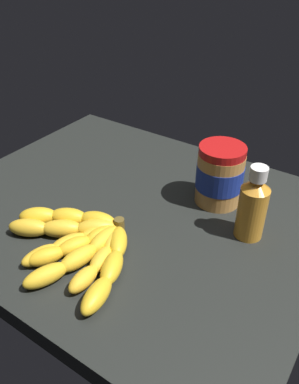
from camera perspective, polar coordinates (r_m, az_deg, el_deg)
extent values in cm
cube|color=black|center=(84.72, -2.82, -3.32)|extent=(80.68, 65.45, 4.07)
ellipsoid|color=gold|center=(77.27, -7.62, -4.23)|extent=(8.43, 5.95, 3.77)
ellipsoid|color=gold|center=(79.22, -11.81, -3.63)|extent=(8.51, 6.86, 3.77)
ellipsoid|color=gold|center=(80.86, -16.01, -3.46)|extent=(8.38, 7.59, 3.77)
ellipsoid|color=gold|center=(76.02, -7.99, -5.15)|extent=(8.38, 7.89, 3.52)
ellipsoid|color=gold|center=(76.87, -12.77, -5.26)|extent=(8.59, 7.46, 3.52)
ellipsoid|color=gold|center=(78.74, -17.29, -5.02)|extent=(8.72, 6.94, 3.52)
ellipsoid|color=gold|center=(75.17, -7.56, -5.97)|extent=(6.19, 7.61, 2.86)
ellipsoid|color=gold|center=(74.00, -11.69, -7.26)|extent=(5.48, 7.71, 2.86)
ellipsoid|color=gold|center=(72.67, -15.75, -8.92)|extent=(4.68, 7.67, 2.86)
ellipsoid|color=gold|center=(74.39, -7.12, -6.29)|extent=(5.07, 7.43, 3.15)
ellipsoid|color=gold|center=(72.78, -10.88, -7.83)|extent=(5.62, 7.48, 3.15)
ellipsoid|color=gold|center=(71.96, -14.97, -9.12)|extent=(6.11, 7.46, 3.15)
ellipsoid|color=gold|center=(73.29, -6.69, -6.92)|extent=(3.33, 8.02, 3.29)
ellipsoid|color=gold|center=(70.29, -10.39, -9.53)|extent=(4.66, 8.46, 3.29)
ellipsoid|color=gold|center=(68.51, -15.00, -11.77)|extent=(5.91, 8.65, 3.29)
ellipsoid|color=gold|center=(73.12, -5.39, -7.09)|extent=(5.13, 7.23, 2.98)
ellipsoid|color=gold|center=(69.67, -7.09, -9.80)|extent=(4.17, 7.04, 2.98)
ellipsoid|color=gold|center=(66.83, -9.69, -12.51)|extent=(3.08, 6.65, 2.98)
ellipsoid|color=gold|center=(72.38, -4.64, -7.35)|extent=(7.39, 8.57, 3.39)
ellipsoid|color=gold|center=(67.82, -5.54, -10.96)|extent=(6.24, 8.76, 3.39)
ellipsoid|color=gold|center=(63.92, -7.79, -14.83)|extent=(4.82, 8.57, 3.39)
cylinder|color=brown|center=(75.89, -4.44, -4.91)|extent=(2.00, 2.00, 3.00)
cylinder|color=#BF8442|center=(83.51, 10.23, 2.02)|extent=(9.83, 9.83, 11.53)
cylinder|color=navy|center=(83.21, 10.27, 2.36)|extent=(10.02, 10.02, 5.19)
cylinder|color=#B71414|center=(80.21, 10.71, 6.01)|extent=(9.71, 9.71, 1.70)
cylinder|color=orange|center=(75.53, 14.74, -2.96)|extent=(5.44, 5.44, 10.65)
cone|color=orange|center=(71.98, 15.47, 1.06)|extent=(5.44, 5.44, 2.03)
cylinder|color=white|center=(70.78, 15.75, 2.62)|extent=(3.19, 3.19, 2.58)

